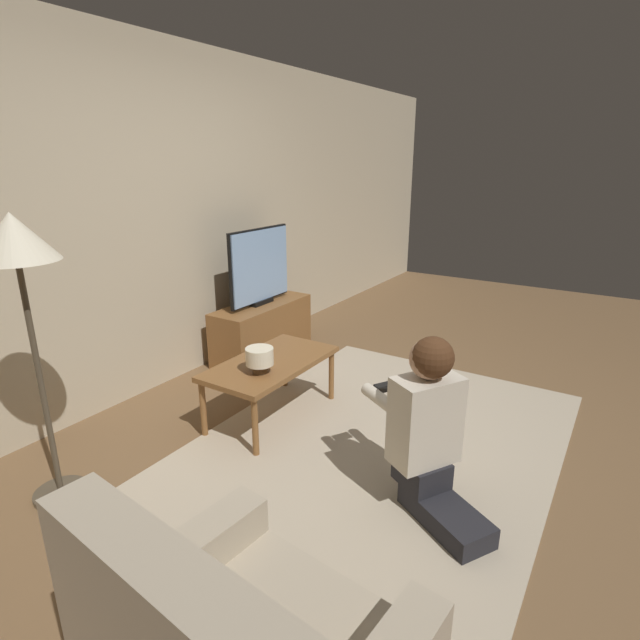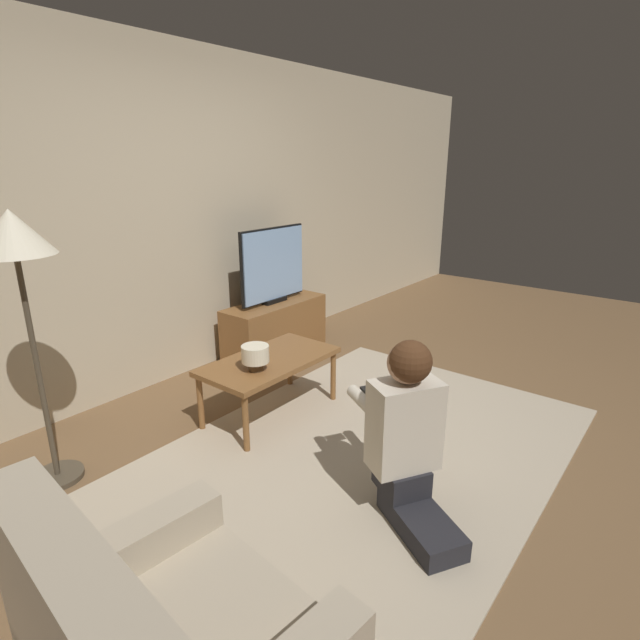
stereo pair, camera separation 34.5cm
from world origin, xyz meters
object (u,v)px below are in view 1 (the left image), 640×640
(tv, at_px, (260,266))
(table_lamp, at_px, (260,358))
(person_kneeling, at_px, (428,426))
(coffee_table, at_px, (271,367))
(floor_lamp, at_px, (18,261))

(tv, bearing_deg, table_lamp, -141.56)
(person_kneeling, xyz_separation_m, table_lamp, (0.13, 1.19, 0.06))
(tv, height_order, table_lamp, tv)
(tv, bearing_deg, person_kneeling, -120.90)
(coffee_table, height_order, floor_lamp, floor_lamp)
(tv, distance_m, coffee_table, 1.29)
(tv, distance_m, floor_lamp, 2.28)
(floor_lamp, relative_size, table_lamp, 8.45)
(coffee_table, bearing_deg, floor_lamp, 161.28)
(coffee_table, bearing_deg, table_lamp, -161.42)
(table_lamp, bearing_deg, coffee_table, 18.58)
(person_kneeling, bearing_deg, coffee_table, -73.91)
(coffee_table, relative_size, table_lamp, 5.40)
(floor_lamp, relative_size, person_kneeling, 1.63)
(coffee_table, xyz_separation_m, person_kneeling, (-0.33, -1.25, 0.09))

